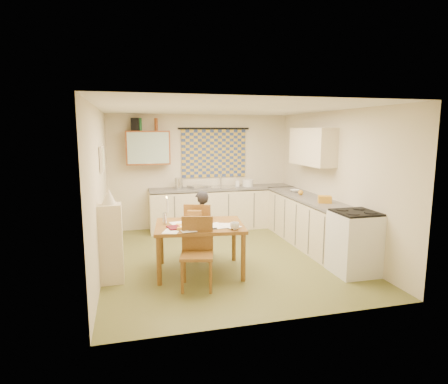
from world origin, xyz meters
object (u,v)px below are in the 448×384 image
object	(u,v)px
counter_back	(225,208)
stove	(354,243)
person	(201,225)
counter_right	(311,223)
dining_table	(200,248)
shelf_stand	(111,244)
chair_far	(199,241)

from	to	relation	value
counter_back	stove	bearing A→B (deg)	-68.68
counter_back	person	xyz separation A→B (m)	(-0.90, -1.92, 0.14)
counter_right	dining_table	world-z (taller)	counter_right
stove	person	bearing A→B (deg)	150.78
dining_table	counter_right	bearing A→B (deg)	25.79
counter_right	dining_table	xyz separation A→B (m)	(-2.25, -0.76, -0.07)
counter_right	stove	size ratio (longest dim) A/B	3.07
stove	shelf_stand	xyz separation A→B (m)	(-3.54, 0.56, 0.09)
dining_table	shelf_stand	size ratio (longest dim) A/B	1.25
person	dining_table	bearing A→B (deg)	70.79
counter_back	dining_table	size ratio (longest dim) A/B	2.31
shelf_stand	counter_right	bearing A→B (deg)	13.33
stove	person	world-z (taller)	person
stove	shelf_stand	distance (m)	3.59
stove	dining_table	bearing A→B (deg)	164.26
dining_table	shelf_stand	distance (m)	1.30
stove	chair_far	xyz separation A→B (m)	(-2.15, 1.23, -0.18)
chair_far	shelf_stand	distance (m)	1.57
stove	chair_far	world-z (taller)	chair_far
stove	person	size ratio (longest dim) A/B	0.82
chair_far	person	distance (m)	0.29
counter_right	stove	distance (m)	1.40
counter_back	stove	distance (m)	3.34
counter_right	stove	world-z (taller)	stove
counter_back	counter_right	xyz separation A→B (m)	(1.21, -1.71, -0.00)
dining_table	person	distance (m)	0.60
chair_far	person	world-z (taller)	person
shelf_stand	counter_back	bearing A→B (deg)	47.60
counter_back	dining_table	xyz separation A→B (m)	(-1.04, -2.47, -0.07)
counter_right	person	distance (m)	2.13
stove	shelf_stand	world-z (taller)	shelf_stand
counter_back	dining_table	bearing A→B (deg)	-112.79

